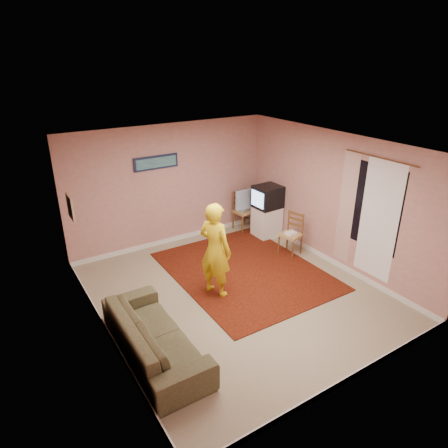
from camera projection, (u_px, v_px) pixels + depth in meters
ground at (235, 293)px, 7.03m from camera, size 5.00×5.00×0.00m
wall_back at (170, 186)px, 8.45m from camera, size 4.50×0.02×2.60m
wall_front at (357, 299)px, 4.57m from camera, size 4.50×0.02×2.60m
wall_left at (98, 261)px, 5.41m from camera, size 0.02×5.00×2.60m
wall_right at (334, 200)px, 7.62m from camera, size 0.02×5.00×2.60m
ceiling at (237, 146)px, 6.00m from camera, size 4.50×5.00×0.02m
baseboard_back at (174, 239)px, 8.94m from camera, size 4.50×0.02×0.10m
baseboard_front at (344, 381)px, 5.07m from camera, size 4.50×0.02×0.10m
baseboard_left at (110, 335)px, 5.91m from camera, size 0.02×5.00×0.10m
baseboard_right at (327, 258)px, 8.10m from camera, size 0.02×5.00×0.10m
window at (374, 207)px, 6.85m from camera, size 0.01×1.10×1.50m
curtain_sheer at (379, 221)px, 6.81m from camera, size 0.01×0.75×2.10m
curtain_floral at (346, 209)px, 7.35m from camera, size 0.01×0.35×2.10m
curtain_rod at (380, 158)px, 6.49m from camera, size 0.02×1.40×0.02m
picture_back at (156, 162)px, 8.06m from camera, size 0.95×0.04×0.28m
picture_left at (71, 207)px, 6.57m from camera, size 0.04×0.38×0.42m
area_rug at (245, 271)px, 7.73m from camera, size 2.60×3.24×0.02m
tv_cabinet at (267, 221)px, 9.11m from camera, size 0.55×0.50×0.69m
crt_tv at (268, 197)px, 8.87m from camera, size 0.59×0.53×0.49m
chair_a at (244, 207)px, 9.35m from camera, size 0.46×0.44×0.51m
dvd_player at (244, 209)px, 9.37m from camera, size 0.39×0.33×0.06m
blue_throw at (244, 199)px, 9.27m from camera, size 0.44×0.06×0.46m
chair_b at (291, 230)px, 8.19m from camera, size 0.48×0.49×0.48m
game_console at (291, 233)px, 8.22m from camera, size 0.21×0.16×0.04m
sofa at (154, 335)px, 5.49m from camera, size 0.85×2.14×0.62m
person at (215, 250)px, 6.70m from camera, size 0.61×0.72×1.68m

